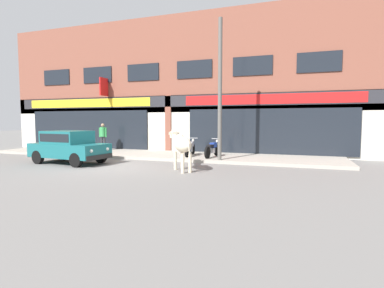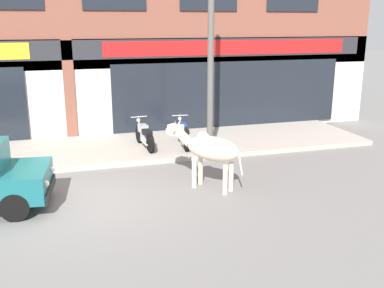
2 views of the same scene
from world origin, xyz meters
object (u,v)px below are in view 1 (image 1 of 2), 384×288
car_0 (69,145)px  utility_pole (220,90)px  motorcycle_0 (190,148)px  cow (182,145)px  motorcycle_1 (212,149)px  pedestrian (103,134)px

car_0 → utility_pole: utility_pole is taller
car_0 → motorcycle_0: car_0 is taller
cow → motorcycle_0: (-0.92, 3.58, -0.47)m
car_0 → motorcycle_0: bearing=36.5°
car_0 → motorcycle_1: (5.78, 3.23, -0.28)m
cow → pedestrian: size_ratio=1.11×
motorcycle_1 → pedestrian: (-7.08, 1.12, 0.60)m
cow → car_0: size_ratio=0.47×
motorcycle_1 → pedestrian: size_ratio=1.13×
utility_pole → motorcycle_0: bearing=149.5°
cow → pedestrian: bearing=146.2°
motorcycle_1 → pedestrian: 7.19m
cow → pedestrian: pedestrian is taller
car_0 → pedestrian: size_ratio=2.34×
motorcycle_0 → utility_pole: (1.79, -1.06, 2.75)m
motorcycle_0 → motorcycle_1: 1.22m
car_0 → cow: bearing=-2.0°
utility_pole → cow: bearing=-109.0°
car_0 → motorcycle_1: bearing=29.2°
cow → motorcycle_0: cow is taller
cow → motorcycle_1: cow is taller
cow → car_0: 5.50m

